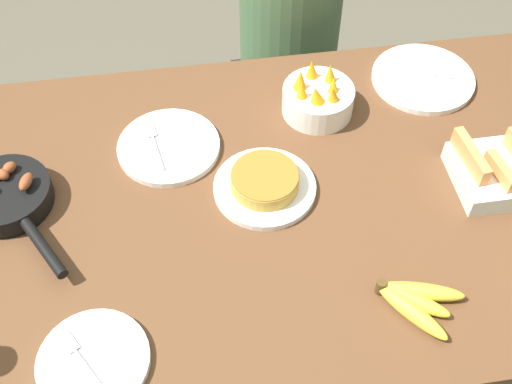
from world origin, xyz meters
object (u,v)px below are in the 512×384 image
at_px(empty_plate_far_left, 423,78).
at_px(person_figure, 288,67).
at_px(skillet, 7,197).
at_px(fruit_bowl_citrus, 318,98).
at_px(empty_plate_far_right, 93,361).
at_px(banana_bunch, 415,300).
at_px(frittata_plate_center, 265,184).
at_px(empty_plate_near_front, 169,147).

height_order(empty_plate_far_left, person_figure, person_figure).
height_order(skillet, fruit_bowl_citrus, fruit_bowl_citrus).
distance_m(skillet, fruit_bowl_citrus, 0.76).
distance_m(empty_plate_far_left, empty_plate_far_right, 1.08).
height_order(empty_plate_far_left, fruit_bowl_citrus, fruit_bowl_citrus).
bearing_deg(fruit_bowl_citrus, person_figure, 87.43).
distance_m(banana_bunch, skillet, 0.90).
bearing_deg(banana_bunch, person_figure, 92.97).
xyz_separation_m(frittata_plate_center, empty_plate_near_front, (-0.21, 0.16, -0.01)).
xyz_separation_m(empty_plate_near_front, empty_plate_far_left, (0.68, 0.14, -0.00)).
bearing_deg(empty_plate_far_right, empty_plate_near_front, 71.45).
distance_m(banana_bunch, empty_plate_near_front, 0.67).
relative_size(empty_plate_far_left, person_figure, 0.23).
distance_m(skillet, person_figure, 1.03).
xyz_separation_m(empty_plate_near_front, fruit_bowl_citrus, (0.38, 0.08, 0.04)).
relative_size(empty_plate_near_front, empty_plate_far_left, 0.92).
xyz_separation_m(empty_plate_near_front, empty_plate_far_right, (-0.18, -0.52, 0.00)).
distance_m(empty_plate_near_front, person_figure, 0.71).
distance_m(frittata_plate_center, empty_plate_far_right, 0.53).
height_order(banana_bunch, skillet, skillet).
distance_m(empty_plate_near_front, fruit_bowl_citrus, 0.39).
distance_m(banana_bunch, fruit_bowl_citrus, 0.58).
height_order(empty_plate_far_right, person_figure, person_figure).
distance_m(empty_plate_far_left, fruit_bowl_citrus, 0.31).
relative_size(frittata_plate_center, fruit_bowl_citrus, 1.31).
bearing_deg(frittata_plate_center, skillet, 175.59).
xyz_separation_m(skillet, person_figure, (0.76, 0.64, -0.26)).
xyz_separation_m(banana_bunch, person_figure, (-0.05, 1.02, -0.25)).
xyz_separation_m(skillet, empty_plate_near_front, (0.36, 0.12, -0.02)).
bearing_deg(empty_plate_far_right, empty_plate_far_left, 37.94).
bearing_deg(empty_plate_near_front, skillet, -162.16).
height_order(frittata_plate_center, empty_plate_far_left, frittata_plate_center).
distance_m(banana_bunch, person_figure, 1.06).
bearing_deg(empty_plate_far_left, person_figure, 126.06).
height_order(banana_bunch, empty_plate_far_right, banana_bunch).
relative_size(fruit_bowl_citrus, person_figure, 0.15).
bearing_deg(skillet, empty_plate_near_front, 77.91).
height_order(skillet, frittata_plate_center, skillet).
bearing_deg(frittata_plate_center, banana_bunch, -53.95).
bearing_deg(empty_plate_near_front, empty_plate_far_left, 11.90).
distance_m(skillet, empty_plate_far_right, 0.45).
height_order(fruit_bowl_citrus, person_figure, person_figure).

